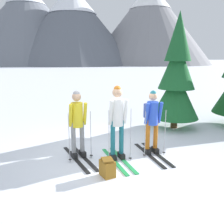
{
  "coord_description": "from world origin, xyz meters",
  "views": [
    {
      "loc": [
        -1.26,
        -5.48,
        2.42
      ],
      "look_at": [
        0.23,
        0.4,
        1.05
      ],
      "focal_mm": 39.09,
      "sensor_mm": 36.0,
      "label": 1
    }
  ],
  "objects_px": {
    "pine_tree_near": "(177,77)",
    "backpack_on_snow_front": "(107,168)",
    "skier_in_white": "(117,120)",
    "skier_in_yellow": "(77,122)",
    "skier_in_blue": "(152,119)"
  },
  "relations": [
    {
      "from": "pine_tree_near",
      "to": "backpack_on_snow_front",
      "type": "relative_size",
      "value": 10.2
    },
    {
      "from": "pine_tree_near",
      "to": "backpack_on_snow_front",
      "type": "distance_m",
      "value": 4.51
    },
    {
      "from": "skier_in_white",
      "to": "backpack_on_snow_front",
      "type": "height_order",
      "value": "skier_in_white"
    },
    {
      "from": "skier_in_white",
      "to": "backpack_on_snow_front",
      "type": "relative_size",
      "value": 4.71
    },
    {
      "from": "skier_in_white",
      "to": "skier_in_yellow",
      "type": "bearing_deg",
      "value": 158.51
    },
    {
      "from": "skier_in_white",
      "to": "pine_tree_near",
      "type": "relative_size",
      "value": 0.46
    },
    {
      "from": "skier_in_blue",
      "to": "backpack_on_snow_front",
      "type": "bearing_deg",
      "value": -145.67
    },
    {
      "from": "skier_in_yellow",
      "to": "skier_in_white",
      "type": "height_order",
      "value": "skier_in_white"
    },
    {
      "from": "skier_in_yellow",
      "to": "pine_tree_near",
      "type": "distance_m",
      "value": 4.06
    },
    {
      "from": "pine_tree_near",
      "to": "backpack_on_snow_front",
      "type": "height_order",
      "value": "pine_tree_near"
    },
    {
      "from": "skier_in_white",
      "to": "backpack_on_snow_front",
      "type": "bearing_deg",
      "value": -118.71
    },
    {
      "from": "skier_in_white",
      "to": "pine_tree_near",
      "type": "bearing_deg",
      "value": 38.85
    },
    {
      "from": "skier_in_yellow",
      "to": "skier_in_white",
      "type": "bearing_deg",
      "value": -21.49
    },
    {
      "from": "skier_in_yellow",
      "to": "skier_in_blue",
      "type": "distance_m",
      "value": 1.85
    },
    {
      "from": "skier_in_yellow",
      "to": "skier_in_blue",
      "type": "relative_size",
      "value": 1.05
    }
  ]
}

